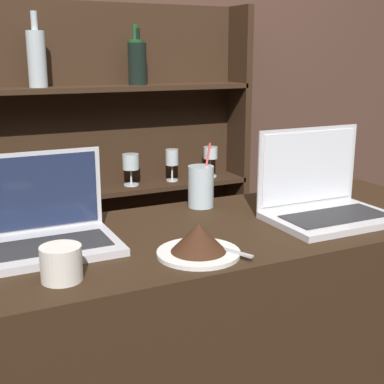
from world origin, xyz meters
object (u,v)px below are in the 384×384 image
object	(u,v)px
laptop_far	(323,199)
cake_plate	(199,241)
water_glass	(201,186)
laptop_near	(46,227)
coffee_cup	(61,263)

from	to	relation	value
laptop_far	cake_plate	bearing A→B (deg)	-166.09
water_glass	laptop_near	bearing A→B (deg)	-163.23
laptop_near	water_glass	size ratio (longest dim) A/B	1.63
laptop_near	coffee_cup	world-z (taller)	laptop_near
laptop_near	laptop_far	bearing A→B (deg)	-7.76
cake_plate	water_glass	world-z (taller)	water_glass
laptop_near	water_glass	bearing A→B (deg)	16.77
laptop_near	cake_plate	xyz separation A→B (m)	(0.30, -0.21, -0.01)
coffee_cup	cake_plate	bearing A→B (deg)	0.68
cake_plate	coffee_cup	bearing A→B (deg)	-179.32
laptop_far	water_glass	size ratio (longest dim) A/B	1.76
laptop_near	cake_plate	bearing A→B (deg)	-35.14
water_glass	cake_plate	bearing A→B (deg)	-117.42
laptop_near	laptop_far	world-z (taller)	laptop_far
water_glass	laptop_far	bearing A→B (deg)	-43.79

